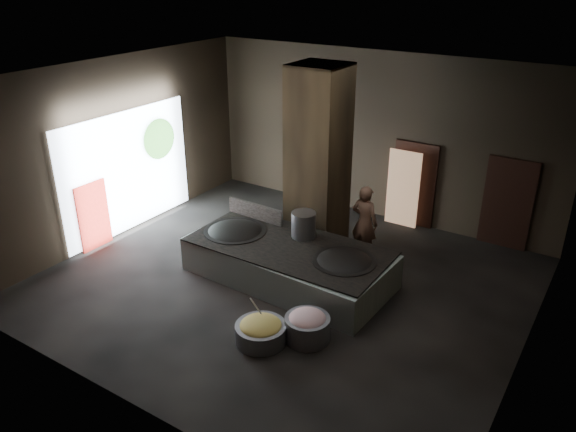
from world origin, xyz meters
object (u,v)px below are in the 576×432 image
Objects in this scene: cook at (364,223)px; veg_basin at (261,333)px; wok_left at (235,234)px; stock_pot at (304,225)px; wok_right at (344,264)px; meat_basin at (307,328)px; hearth_platform at (289,263)px.

cook reaches higher than veg_basin.
stock_pot reaches higher than wok_left.
wok_left is at bearing 42.51° from cook.
veg_basin is (-0.54, -2.27, -0.57)m from wok_right.
stock_pot is at bearing 21.80° from wok_left.
wok_right is 1.55× the size of meat_basin.
wok_right is (2.80, 0.10, 0.00)m from wok_left.
wok_left is 1.07× the size of wok_right.
stock_pot is at bearing 122.95° from meat_basin.
wok_left reaches higher than meat_basin.
veg_basin is (0.76, -2.77, -0.95)m from stock_pot.
cook is at bearing 64.02° from hearth_platform.
stock_pot is (-1.30, 0.50, 0.38)m from wok_right.
hearth_platform is 5.27× the size of meat_basin.
wok_left is at bearing 136.09° from veg_basin.
veg_basin is at bearing -43.91° from wok_left.
meat_basin is (2.95, -1.64, -0.51)m from wok_left.
hearth_platform is 3.41× the size of wok_right.
hearth_platform is 4.66× the size of veg_basin.
meat_basin is at bearing 37.59° from veg_basin.
stock_pot is 1.57m from cook.
wok_right reaches higher than veg_basin.
stock_pot is 0.69× the size of meat_basin.
wok_right is at bearing 95.00° from meat_basin.
hearth_platform is 0.92m from stock_pot.
hearth_platform is 3.17× the size of wok_left.
cook is (0.97, 1.80, 0.53)m from hearth_platform.
wok_left is at bearing -177.95° from wok_right.
hearth_platform reaches higher than meat_basin.
wok_left is at bearing 150.94° from meat_basin.
wok_left is at bearing -175.69° from hearth_platform.
wok_right is at bearing 2.05° from wok_left.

